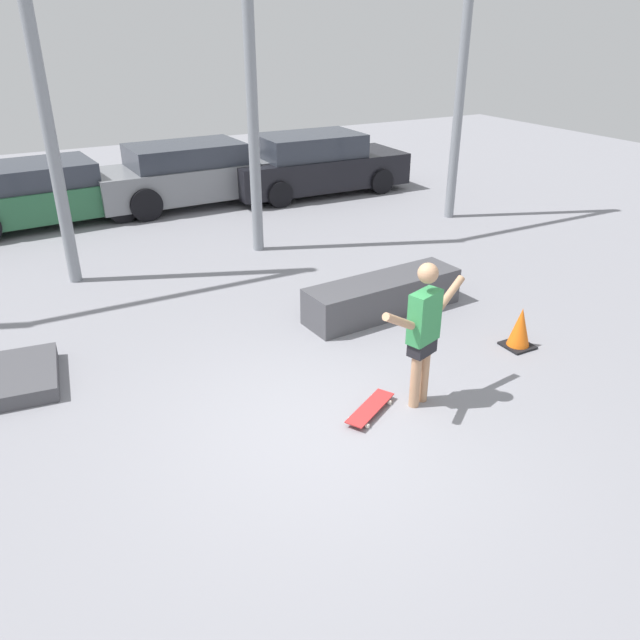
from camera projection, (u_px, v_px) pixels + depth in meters
name	position (u px, v px, depth m)	size (l,w,h in m)	color
ground_plane	(326.00, 429.00, 6.66)	(36.00, 36.00, 0.00)	gray
skateboarder	(424.00, 328.00, 6.71)	(1.38, 0.54, 1.70)	tan
skateboard	(370.00, 408.00, 6.91)	(0.79, 0.57, 0.08)	red
grind_box	(383.00, 296.00, 9.19)	(2.45, 0.67, 0.54)	#47474C
canopy_support_right	(367.00, 35.00, 11.22)	(4.77, 0.20, 6.23)	gray
parked_car_green	(42.00, 193.00, 13.14)	(4.46, 2.19, 1.28)	#28603D
parked_car_grey	(193.00, 174.00, 14.50)	(4.64, 1.96, 1.40)	slate
parked_car_black	(315.00, 165.00, 15.43)	(4.49, 1.96, 1.44)	black
traffic_cone	(520.00, 328.00, 8.22)	(0.37, 0.37, 0.56)	black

